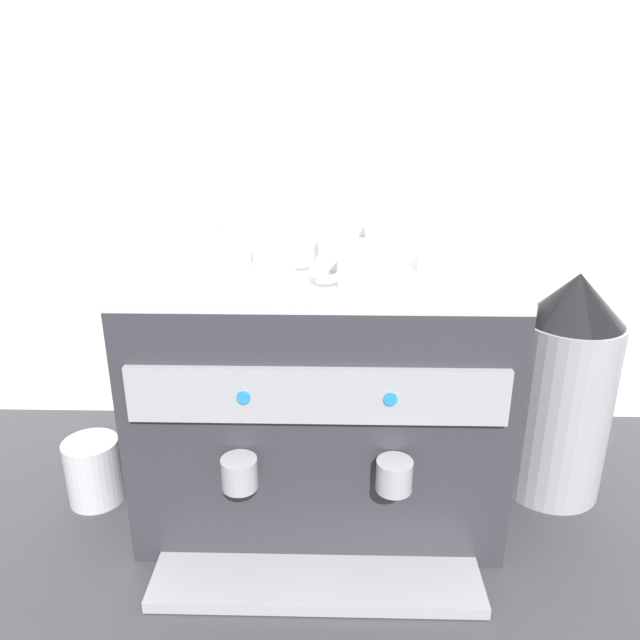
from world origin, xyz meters
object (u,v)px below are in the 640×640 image
object	(u,v)px
ceramic_cup_3	(357,266)
ceramic_bowl_1	(452,261)
ceramic_bowl_0	(332,244)
ceramic_bowl_2	(206,264)
ceramic_cup_0	(237,238)
milk_pitcher	(94,471)
ceramic_cup_1	(382,247)
ceramic_cup_2	(276,252)
coffee_grinder	(563,389)
ceramic_cup_5	(341,247)
espresso_machine	(320,392)
ceramic_cup_4	(397,232)

from	to	relation	value
ceramic_cup_3	ceramic_bowl_1	bearing A→B (deg)	27.65
ceramic_bowl_0	ceramic_bowl_2	world-z (taller)	same
ceramic_cup_0	ceramic_bowl_2	bearing A→B (deg)	-110.47
ceramic_bowl_0	ceramic_bowl_1	bearing A→B (deg)	-34.96
ceramic_bowl_0	milk_pitcher	bearing A→B (deg)	-164.68
ceramic_cup_1	ceramic_bowl_2	world-z (taller)	ceramic_cup_1
ceramic_cup_2	ceramic_bowl_0	xyz separation A→B (m)	(0.09, 0.12, -0.02)
ceramic_bowl_1	ceramic_bowl_0	bearing A→B (deg)	145.04
ceramic_bowl_2	coffee_grinder	bearing A→B (deg)	7.32
ceramic_cup_5	ceramic_bowl_1	world-z (taller)	ceramic_cup_5
ceramic_cup_1	ceramic_bowl_2	xyz separation A→B (m)	(-0.29, -0.02, -0.03)
ceramic_cup_0	milk_pitcher	xyz separation A→B (m)	(-0.29, -0.08, -0.44)
espresso_machine	coffee_grinder	bearing A→B (deg)	5.80
ceramic_cup_0	coffee_grinder	xyz separation A→B (m)	(0.61, -0.02, -0.28)
milk_pitcher	espresso_machine	bearing A→B (deg)	2.04
espresso_machine	ceramic_cup_2	distance (m)	0.28
ceramic_bowl_1	ceramic_bowl_2	distance (m)	0.40
ceramic_cup_5	ceramic_bowl_2	distance (m)	0.23
espresso_machine	ceramic_cup_4	xyz separation A→B (m)	(0.14, 0.12, 0.27)
espresso_machine	ceramic_cup_3	xyz separation A→B (m)	(0.06, -0.11, 0.27)
ceramic_bowl_1	coffee_grinder	world-z (taller)	ceramic_bowl_1
espresso_machine	milk_pitcher	bearing A→B (deg)	-177.96
ceramic_bowl_0	milk_pitcher	size ratio (longest dim) A/B	0.91
ceramic_bowl_2	coffee_grinder	distance (m)	0.70
espresso_machine	ceramic_cup_2	bearing A→B (deg)	-167.70
ceramic_cup_3	ceramic_bowl_2	world-z (taller)	ceramic_cup_3
ceramic_cup_1	coffee_grinder	bearing A→B (deg)	10.63
ceramic_bowl_0	ceramic_cup_2	bearing A→B (deg)	-126.30
ceramic_cup_4	ceramic_bowl_1	distance (m)	0.17
ceramic_bowl_2	espresso_machine	bearing A→B (deg)	11.04
espresso_machine	ceramic_cup_4	distance (m)	0.33
espresso_machine	ceramic_cup_2	size ratio (longest dim) A/B	5.90
ceramic_cup_3	ceramic_cup_5	world-z (taller)	ceramic_cup_3
ceramic_cup_2	coffee_grinder	world-z (taller)	ceramic_cup_2
coffee_grinder	ceramic_cup_3	bearing A→B (deg)	-158.47
coffee_grinder	ceramic_cup_0	bearing A→B (deg)	178.48
ceramic_cup_5	milk_pitcher	world-z (taller)	ceramic_cup_5
ceramic_cup_2	ceramic_bowl_1	xyz separation A→B (m)	(0.29, -0.01, -0.01)
ceramic_cup_3	coffee_grinder	bearing A→B (deg)	21.53
ceramic_cup_4	ceramic_cup_5	xyz separation A→B (m)	(-0.11, -0.11, -0.00)
ceramic_cup_2	ceramic_bowl_1	distance (m)	0.29
ceramic_cup_2	ceramic_bowl_1	world-z (taller)	ceramic_cup_2
ceramic_cup_3	milk_pitcher	distance (m)	0.67
ceramic_bowl_1	ceramic_cup_3	bearing A→B (deg)	-152.35
ceramic_cup_1	ceramic_bowl_0	distance (m)	0.16
espresso_machine	milk_pitcher	size ratio (longest dim) A/B	4.85
ceramic_cup_1	ceramic_cup_2	bearing A→B (deg)	178.40
ceramic_cup_4	ceramic_bowl_0	bearing A→B (deg)	-173.72
espresso_machine	ceramic_bowl_2	bearing A→B (deg)	-168.96
ceramic_bowl_0	ceramic_bowl_2	distance (m)	0.25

